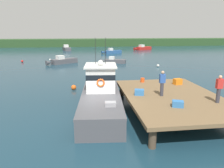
# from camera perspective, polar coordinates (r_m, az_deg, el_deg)

# --- Properties ---
(ground_plane) EXTENTS (200.00, 200.00, 0.00)m
(ground_plane) POSITION_cam_1_polar(r_m,az_deg,el_deg) (13.75, -3.58, -8.51)
(ground_plane) COLOR #193847
(dock) EXTENTS (6.00, 9.00, 1.20)m
(dock) POSITION_cam_1_polar(r_m,az_deg,el_deg) (14.47, 15.70, -3.33)
(dock) COLOR #4C3D2D
(dock) RESTS_ON ground
(main_fishing_boat) EXTENTS (3.22, 9.92, 4.80)m
(main_fishing_boat) POSITION_cam_1_polar(r_m,az_deg,el_deg) (14.53, -2.99, -3.00)
(main_fishing_boat) COLOR #4C4C51
(main_fishing_boat) RESTS_ON ground
(crate_single_far) EXTENTS (0.68, 0.56, 0.45)m
(crate_single_far) POSITION_cam_1_polar(r_m,az_deg,el_deg) (17.32, 17.14, 0.63)
(crate_single_far) COLOR orange
(crate_single_far) RESTS_ON dock
(crate_stack_near_edge) EXTENTS (0.72, 0.63, 0.34)m
(crate_stack_near_edge) POSITION_cam_1_polar(r_m,az_deg,el_deg) (12.30, 17.20, -5.09)
(crate_stack_near_edge) COLOR #3370B2
(crate_stack_near_edge) RESTS_ON dock
(crate_stack_mid_dock) EXTENTS (0.70, 0.59, 0.37)m
(crate_stack_mid_dock) POSITION_cam_1_polar(r_m,az_deg,el_deg) (13.97, 7.33, -2.19)
(crate_stack_mid_dock) COLOR #3370B2
(crate_stack_mid_dock) RESTS_ON dock
(bait_bucket) EXTENTS (0.32, 0.32, 0.34)m
(bait_bucket) POSITION_cam_1_polar(r_m,az_deg,el_deg) (17.47, 8.15, 1.06)
(bait_bucket) COLOR #E04C19
(bait_bucket) RESTS_ON dock
(deckhand_by_the_boat) EXTENTS (0.36, 0.22, 1.63)m
(deckhand_by_the_boat) POSITION_cam_1_polar(r_m,az_deg,el_deg) (13.89, 13.28, 0.32)
(deckhand_by_the_boat) COLOR #383842
(deckhand_by_the_boat) RESTS_ON dock
(deckhand_further_back) EXTENTS (0.36, 0.22, 1.63)m
(deckhand_further_back) POSITION_cam_1_polar(r_m,az_deg,el_deg) (13.68, 26.71, -1.06)
(deckhand_further_back) COLOR #383842
(deckhand_further_back) RESTS_ON dock
(moored_boat_outer_mooring) EXTENTS (5.61, 3.66, 1.46)m
(moored_boat_outer_mooring) POSITION_cam_1_polar(r_m,az_deg,el_deg) (60.20, 8.20, 9.49)
(moored_boat_outer_mooring) COLOR red
(moored_boat_outer_mooring) RESTS_ON ground
(moored_boat_near_channel) EXTENTS (4.27, 2.16, 1.07)m
(moored_boat_near_channel) POSITION_cam_1_polar(r_m,az_deg,el_deg) (35.45, 0.43, 6.21)
(moored_boat_near_channel) COLOR #4C4C51
(moored_boat_near_channel) RESTS_ON ground
(moored_boat_far_right) EXTENTS (4.96, 3.86, 1.35)m
(moored_boat_far_right) POSITION_cam_1_polar(r_m,az_deg,el_deg) (35.75, -13.14, 6.06)
(moored_boat_far_right) COLOR #4C4C51
(moored_boat_far_right) RESTS_ON ground
(moored_boat_mid_harbor) EXTENTS (4.93, 2.31, 1.24)m
(moored_boat_mid_harbor) POSITION_cam_1_polar(r_m,az_deg,el_deg) (50.53, -0.05, 8.67)
(moored_boat_mid_harbor) COLOR #285184
(moored_boat_mid_harbor) RESTS_ON ground
(moored_boat_off_the_point) EXTENTS (2.64, 6.06, 1.51)m
(moored_boat_off_the_point) POSITION_cam_1_polar(r_m,az_deg,el_deg) (59.44, -12.11, 9.29)
(moored_boat_off_the_point) COLOR #4C4C51
(moored_boat_off_the_point) RESTS_ON ground
(mooring_buoy_outer) EXTENTS (0.39, 0.39, 0.39)m
(mooring_buoy_outer) POSITION_cam_1_polar(r_m,az_deg,el_deg) (32.41, 12.21, 4.83)
(mooring_buoy_outer) COLOR silver
(mooring_buoy_outer) RESTS_ON ground
(mooring_buoy_spare_mooring) EXTENTS (0.46, 0.46, 0.46)m
(mooring_buoy_spare_mooring) POSITION_cam_1_polar(r_m,az_deg,el_deg) (19.77, -10.21, -0.89)
(mooring_buoy_spare_mooring) COLOR #EA5B19
(mooring_buoy_spare_mooring) RESTS_ON ground
(mooring_buoy_channel_marker) EXTENTS (0.38, 0.38, 0.38)m
(mooring_buoy_channel_marker) POSITION_cam_1_polar(r_m,az_deg,el_deg) (39.37, -22.89, 5.63)
(mooring_buoy_channel_marker) COLOR red
(mooring_buoy_channel_marker) RESTS_ON ground
(mooring_buoy_inshore) EXTENTS (0.36, 0.36, 0.36)m
(mooring_buoy_inshore) POSITION_cam_1_polar(r_m,az_deg,el_deg) (39.77, -16.23, 6.25)
(mooring_buoy_inshore) COLOR silver
(mooring_buoy_inshore) RESTS_ON ground
(far_shoreline) EXTENTS (120.00, 8.00, 2.40)m
(far_shoreline) POSITION_cam_1_polar(r_m,az_deg,el_deg) (74.78, -6.95, 10.96)
(far_shoreline) COLOR #284723
(far_shoreline) RESTS_ON ground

